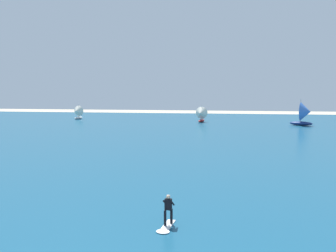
{
  "coord_description": "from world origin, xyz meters",
  "views": [
    {
      "loc": [
        2.74,
        -3.03,
        7.38
      ],
      "look_at": [
        0.12,
        16.67,
        5.19
      ],
      "focal_mm": 37.33,
      "sensor_mm": 36.0,
      "label": 1
    }
  ],
  "objects_px": {
    "sailboat_far_left": "(201,114)",
    "sailboat_outermost": "(305,114)",
    "kitesurfer": "(167,215)",
    "sailboat_leading": "(77,112)"
  },
  "relations": [
    {
      "from": "kitesurfer",
      "to": "sailboat_leading",
      "type": "xyz_separation_m",
      "value": [
        -29.07,
        59.62,
        1.0
      ]
    },
    {
      "from": "kitesurfer",
      "to": "sailboat_far_left",
      "type": "bearing_deg",
      "value": 90.44
    },
    {
      "from": "kitesurfer",
      "to": "sailboat_outermost",
      "type": "relative_size",
      "value": 0.4
    },
    {
      "from": "kitesurfer",
      "to": "sailboat_outermost",
      "type": "height_order",
      "value": "sailboat_outermost"
    },
    {
      "from": "sailboat_far_left",
      "to": "sailboat_outermost",
      "type": "bearing_deg",
      "value": -11.7
    },
    {
      "from": "kitesurfer",
      "to": "sailboat_leading",
      "type": "height_order",
      "value": "sailboat_leading"
    },
    {
      "from": "sailboat_far_left",
      "to": "sailboat_leading",
      "type": "height_order",
      "value": "sailboat_far_left"
    },
    {
      "from": "sailboat_leading",
      "to": "kitesurfer",
      "type": "bearing_deg",
      "value": -64.01
    },
    {
      "from": "sailboat_far_left",
      "to": "sailboat_outermost",
      "type": "relative_size",
      "value": 0.72
    },
    {
      "from": "kitesurfer",
      "to": "sailboat_leading",
      "type": "bearing_deg",
      "value": 115.99
    }
  ]
}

